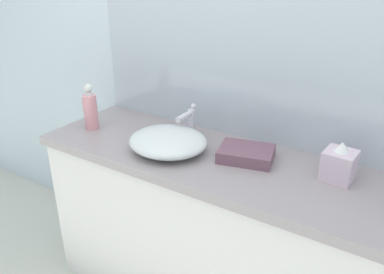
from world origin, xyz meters
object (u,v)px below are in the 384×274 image
at_px(soap_dispenser, 90,110).
at_px(folded_hand_towel, 246,154).
at_px(tissue_box, 339,164).
at_px(sink_basin, 168,141).

height_order(soap_dispenser, folded_hand_towel, soap_dispenser).
xyz_separation_m(soap_dispenser, tissue_box, (1.21, 0.15, -0.03)).
distance_m(sink_basin, soap_dispenser, 0.49).
distance_m(soap_dispenser, tissue_box, 1.22).
relative_size(sink_basin, tissue_box, 2.26).
xyz_separation_m(sink_basin, soap_dispenser, (-0.49, 0.00, 0.05)).
height_order(sink_basin, tissue_box, tissue_box).
distance_m(soap_dispenser, folded_hand_towel, 0.84).
height_order(sink_basin, soap_dispenser, soap_dispenser).
height_order(soap_dispenser, tissue_box, soap_dispenser).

